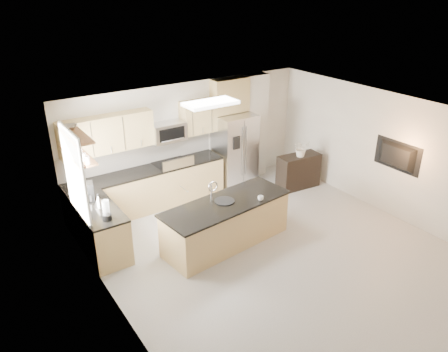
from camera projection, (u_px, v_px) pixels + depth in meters
floor at (276, 252)px, 8.17m from camera, size 6.50×6.50×0.00m
ceiling at (284, 119)px, 7.09m from camera, size 6.00×6.50×0.02m
wall_back at (188, 138)px, 10.09m from camera, size 6.00×0.02×2.60m
wall_left at (116, 243)px, 6.11m from camera, size 0.02×6.50×2.60m
wall_right at (389, 155)px, 9.15m from camera, size 0.02×6.50×2.60m
back_counter at (148, 188)px, 9.57m from camera, size 3.55×0.66×1.44m
left_counter at (100, 230)px, 8.03m from camera, size 0.66×1.50×0.92m
range at (173, 182)px, 9.88m from camera, size 0.76×0.64×1.14m
upper_cabinets at (137, 128)px, 9.09m from camera, size 3.50×0.33×0.75m
microwave at (168, 132)px, 9.49m from camera, size 0.76×0.40×0.40m
refrigerator at (235, 151)px, 10.51m from camera, size 0.92×0.78×1.78m
partition_column at (254, 126)px, 10.90m from camera, size 0.60×0.30×2.60m
window at (75, 175)px, 7.38m from camera, size 0.04×1.15×1.65m
shelf_lower at (78, 155)px, 7.39m from camera, size 0.30×1.20×0.04m
shelf_upper at (75, 134)px, 7.24m from camera, size 0.30×1.20×0.04m
ceiling_fixture at (211, 103)px, 8.12m from camera, size 1.00×0.50×0.06m
island at (226, 223)px, 8.29m from camera, size 2.63×1.19×1.31m
credenza at (298, 171)px, 10.56m from camera, size 1.07×0.52×0.83m
cup at (261, 198)px, 8.16m from camera, size 0.13×0.13×0.09m
platter at (224, 201)px, 8.13m from camera, size 0.43×0.43×0.02m
blender at (106, 212)px, 7.38m from camera, size 0.16×0.16×0.37m
kettle at (99, 201)px, 7.84m from camera, size 0.20×0.20×0.25m
coffee_maker at (89, 192)px, 8.02m from camera, size 0.24×0.27×0.36m
bowl at (69, 126)px, 7.43m from camera, size 0.41×0.41×0.08m
flower_vase at (302, 144)px, 10.21m from camera, size 0.65×0.60×0.61m
television at (395, 156)px, 8.93m from camera, size 0.14×1.08×0.62m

